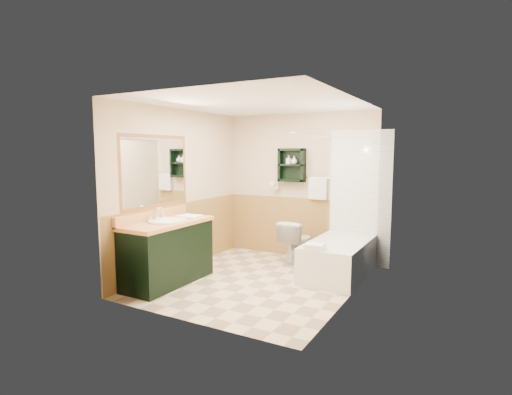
# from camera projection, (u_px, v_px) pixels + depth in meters

# --- Properties ---
(floor) EXTENTS (3.00, 3.00, 0.00)m
(floor) POSITION_uv_depth(u_px,v_px,m) (256.00, 281.00, 5.50)
(floor) COLOR beige
(floor) RESTS_ON ground
(back_wall) EXTENTS (2.60, 0.04, 2.40)m
(back_wall) POSITION_uv_depth(u_px,v_px,m) (300.00, 186.00, 6.68)
(back_wall) COLOR beige
(back_wall) RESTS_ON ground
(left_wall) EXTENTS (0.04, 3.00, 2.40)m
(left_wall) POSITION_uv_depth(u_px,v_px,m) (179.00, 190.00, 5.99)
(left_wall) COLOR beige
(left_wall) RESTS_ON ground
(right_wall) EXTENTS (0.04, 3.00, 2.40)m
(right_wall) POSITION_uv_depth(u_px,v_px,m) (353.00, 200.00, 4.72)
(right_wall) COLOR beige
(right_wall) RESTS_ON ground
(ceiling) EXTENTS (2.60, 3.00, 0.04)m
(ceiling) POSITION_uv_depth(u_px,v_px,m) (256.00, 102.00, 5.22)
(ceiling) COLOR white
(ceiling) RESTS_ON back_wall
(wainscot_left) EXTENTS (2.98, 2.98, 1.00)m
(wainscot_left) POSITION_uv_depth(u_px,v_px,m) (182.00, 236.00, 6.06)
(wainscot_left) COLOR #AB8345
(wainscot_left) RESTS_ON left_wall
(wainscot_back) EXTENTS (2.58, 2.58, 1.00)m
(wainscot_back) POSITION_uv_depth(u_px,v_px,m) (298.00, 227.00, 6.73)
(wainscot_back) COLOR #AB8345
(wainscot_back) RESTS_ON back_wall
(mirror_frame) EXTENTS (1.30, 1.30, 1.00)m
(mirror_frame) POSITION_uv_depth(u_px,v_px,m) (155.00, 172.00, 5.46)
(mirror_frame) COLOR brown
(mirror_frame) RESTS_ON left_wall
(mirror_glass) EXTENTS (1.20, 1.20, 0.90)m
(mirror_glass) POSITION_uv_depth(u_px,v_px,m) (156.00, 172.00, 5.45)
(mirror_glass) COLOR white
(mirror_glass) RESTS_ON left_wall
(tile_right) EXTENTS (1.50, 1.50, 2.10)m
(tile_right) POSITION_uv_depth(u_px,v_px,m) (365.00, 205.00, 5.41)
(tile_right) COLOR white
(tile_right) RESTS_ON right_wall
(tile_back) EXTENTS (0.95, 0.95, 2.10)m
(tile_back) POSITION_uv_depth(u_px,v_px,m) (360.00, 198.00, 6.16)
(tile_back) COLOR white
(tile_back) RESTS_ON back_wall
(tile_accent) EXTENTS (1.50, 1.50, 0.10)m
(tile_accent) POSITION_uv_depth(u_px,v_px,m) (366.00, 142.00, 5.32)
(tile_accent) COLOR #13432C
(tile_accent) RESTS_ON right_wall
(wall_shelf) EXTENTS (0.45, 0.15, 0.55)m
(wall_shelf) POSITION_uv_depth(u_px,v_px,m) (292.00, 165.00, 6.59)
(wall_shelf) COLOR black
(wall_shelf) RESTS_ON back_wall
(hair_dryer) EXTENTS (0.10, 0.24, 0.18)m
(hair_dryer) POSITION_uv_depth(u_px,v_px,m) (276.00, 185.00, 6.79)
(hair_dryer) COLOR white
(hair_dryer) RESTS_ON back_wall
(towel_bar) EXTENTS (0.40, 0.06, 0.40)m
(towel_bar) POSITION_uv_depth(u_px,v_px,m) (318.00, 178.00, 6.43)
(towel_bar) COLOR white
(towel_bar) RESTS_ON back_wall
(curtain_rod) EXTENTS (0.03, 1.60, 0.03)m
(curtain_rod) POSITION_uv_depth(u_px,v_px,m) (314.00, 135.00, 5.66)
(curtain_rod) COLOR silver
(curtain_rod) RESTS_ON back_wall
(shower_curtain) EXTENTS (1.05, 1.05, 1.70)m
(shower_curtain) POSITION_uv_depth(u_px,v_px,m) (317.00, 194.00, 5.91)
(shower_curtain) COLOR beige
(shower_curtain) RESTS_ON curtain_rod
(vanity) EXTENTS (0.59, 1.34, 0.85)m
(vanity) POSITION_uv_depth(u_px,v_px,m) (168.00, 252.00, 5.37)
(vanity) COLOR black
(vanity) RESTS_ON ground
(bathtub) EXTENTS (0.76, 1.50, 0.50)m
(bathtub) POSITION_uv_depth(u_px,v_px,m) (339.00, 258.00, 5.73)
(bathtub) COLOR white
(bathtub) RESTS_ON ground
(toilet) EXTENTS (0.44, 0.72, 0.68)m
(toilet) POSITION_uv_depth(u_px,v_px,m) (297.00, 242.00, 6.36)
(toilet) COLOR white
(toilet) RESTS_ON ground
(counter_towel) EXTENTS (0.31, 0.24, 0.04)m
(counter_towel) POSITION_uv_depth(u_px,v_px,m) (190.00, 217.00, 5.57)
(counter_towel) COLOR white
(counter_towel) RESTS_ON vanity
(vanity_book) EXTENTS (0.18, 0.05, 0.25)m
(vanity_book) POSITION_uv_depth(u_px,v_px,m) (181.00, 207.00, 5.80)
(vanity_book) COLOR black
(vanity_book) RESTS_ON vanity
(tub_towel) EXTENTS (0.24, 0.20, 0.07)m
(tub_towel) POSITION_uv_depth(u_px,v_px,m) (315.00, 247.00, 5.20)
(tub_towel) COLOR white
(tub_towel) RESTS_ON bathtub
(soap_bottle_a) EXTENTS (0.09, 0.15, 0.07)m
(soap_bottle_a) POSITION_uv_depth(u_px,v_px,m) (289.00, 162.00, 6.60)
(soap_bottle_a) COLOR white
(soap_bottle_a) RESTS_ON wall_shelf
(soap_bottle_b) EXTENTS (0.11, 0.14, 0.10)m
(soap_bottle_b) POSITION_uv_depth(u_px,v_px,m) (294.00, 161.00, 6.55)
(soap_bottle_b) COLOR white
(soap_bottle_b) RESTS_ON wall_shelf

